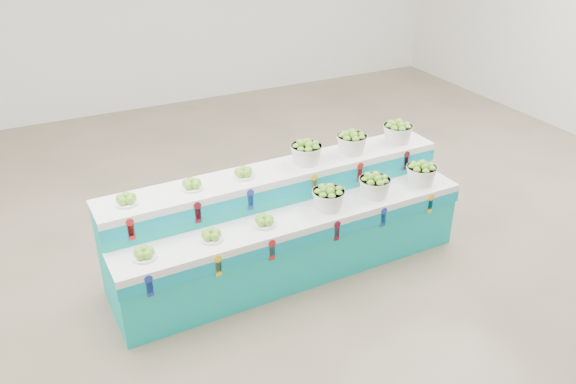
% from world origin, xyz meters
% --- Properties ---
extents(ground, '(10.00, 10.00, 0.00)m').
position_xyz_m(ground, '(0.00, 0.00, 0.00)').
color(ground, brown).
rests_on(ground, ground).
extents(display_stand, '(3.62, 1.02, 1.02)m').
position_xyz_m(display_stand, '(-0.59, -0.35, 0.51)').
color(display_stand, '#0FB7B1').
rests_on(display_stand, ground).
extents(plate_lower_left, '(0.21, 0.21, 0.10)m').
position_xyz_m(plate_lower_left, '(-2.07, -0.61, 0.77)').
color(plate_lower_left, white).
rests_on(plate_lower_left, display_stand).
extents(plate_lower_mid, '(0.21, 0.21, 0.10)m').
position_xyz_m(plate_lower_mid, '(-1.46, -0.59, 0.77)').
color(plate_lower_mid, white).
rests_on(plate_lower_mid, display_stand).
extents(plate_lower_right, '(0.21, 0.21, 0.10)m').
position_xyz_m(plate_lower_right, '(-0.95, -0.58, 0.77)').
color(plate_lower_right, white).
rests_on(plate_lower_right, display_stand).
extents(basket_lower_left, '(0.32, 0.32, 0.23)m').
position_xyz_m(basket_lower_left, '(-0.26, -0.56, 0.84)').
color(basket_lower_left, silver).
rests_on(basket_lower_left, display_stand).
extents(basket_lower_mid, '(0.32, 0.32, 0.23)m').
position_xyz_m(basket_lower_mid, '(0.28, -0.55, 0.84)').
color(basket_lower_mid, silver).
rests_on(basket_lower_mid, display_stand).
extents(basket_lower_right, '(0.32, 0.32, 0.23)m').
position_xyz_m(basket_lower_right, '(0.87, -0.53, 0.84)').
color(basket_lower_right, silver).
rests_on(basket_lower_right, display_stand).
extents(plate_upper_left, '(0.21, 0.21, 0.10)m').
position_xyz_m(plate_upper_left, '(-2.08, -0.16, 1.07)').
color(plate_upper_left, white).
rests_on(plate_upper_left, display_stand).
extents(plate_upper_mid, '(0.21, 0.21, 0.10)m').
position_xyz_m(plate_upper_mid, '(-1.47, -0.15, 1.07)').
color(plate_upper_mid, white).
rests_on(plate_upper_mid, display_stand).
extents(plate_upper_right, '(0.21, 0.21, 0.10)m').
position_xyz_m(plate_upper_right, '(-0.96, -0.14, 1.07)').
color(plate_upper_right, white).
rests_on(plate_upper_right, display_stand).
extents(basket_upper_left, '(0.32, 0.32, 0.23)m').
position_xyz_m(basket_upper_left, '(-0.27, -0.12, 1.14)').
color(basket_upper_left, silver).
rests_on(basket_upper_left, display_stand).
extents(basket_upper_mid, '(0.32, 0.32, 0.23)m').
position_xyz_m(basket_upper_mid, '(0.27, -0.10, 1.14)').
color(basket_upper_mid, silver).
rests_on(basket_upper_mid, display_stand).
extents(basket_upper_right, '(0.32, 0.32, 0.23)m').
position_xyz_m(basket_upper_right, '(0.86, -0.09, 1.14)').
color(basket_upper_right, silver).
rests_on(basket_upper_right, display_stand).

